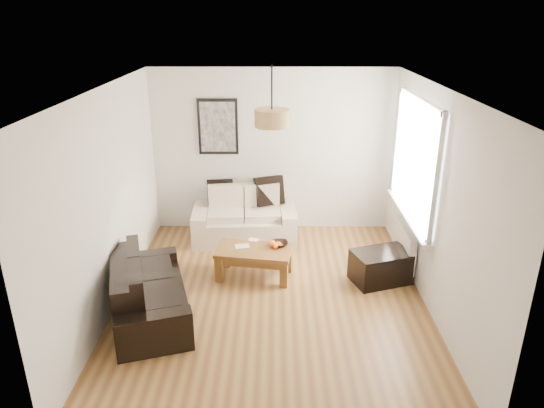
{
  "coord_description": "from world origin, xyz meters",
  "views": [
    {
      "loc": [
        0.04,
        -5.31,
        3.37
      ],
      "look_at": [
        0.0,
        0.6,
        1.05
      ],
      "focal_mm": 32.49,
      "sensor_mm": 36.0,
      "label": 1
    }
  ],
  "objects_px": {
    "sofa_leather": "(149,289)",
    "ottoman": "(381,267)",
    "loveseat_cream": "(244,215)",
    "coffee_table": "(254,263)"
  },
  "relations": [
    {
      "from": "loveseat_cream",
      "to": "coffee_table",
      "type": "bearing_deg",
      "value": -83.9
    },
    {
      "from": "sofa_leather",
      "to": "coffee_table",
      "type": "relative_size",
      "value": 1.65
    },
    {
      "from": "loveseat_cream",
      "to": "coffee_table",
      "type": "distance_m",
      "value": 1.23
    },
    {
      "from": "coffee_table",
      "to": "ottoman",
      "type": "relative_size",
      "value": 1.34
    },
    {
      "from": "sofa_leather",
      "to": "ottoman",
      "type": "xyz_separation_m",
      "value": [
        2.88,
        0.81,
        -0.14
      ]
    },
    {
      "from": "sofa_leather",
      "to": "ottoman",
      "type": "bearing_deg",
      "value": -91.3
    },
    {
      "from": "loveseat_cream",
      "to": "ottoman",
      "type": "relative_size",
      "value": 2.14
    },
    {
      "from": "loveseat_cream",
      "to": "sofa_leather",
      "type": "distance_m",
      "value": 2.34
    },
    {
      "from": "coffee_table",
      "to": "sofa_leather",
      "type": "bearing_deg",
      "value": -142.11
    },
    {
      "from": "sofa_leather",
      "to": "coffee_table",
      "type": "height_order",
      "value": "sofa_leather"
    }
  ]
}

